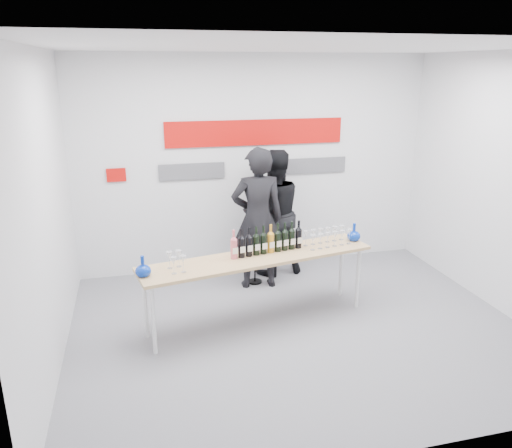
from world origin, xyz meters
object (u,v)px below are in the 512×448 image
object	(u,v)px
tasting_table	(258,261)
mic_stand	(255,248)
presenter_left	(257,219)
presenter_right	(273,213)

from	to	relation	value
tasting_table	mic_stand	size ratio (longest dim) A/B	1.67
presenter_left	tasting_table	bearing A→B (deg)	80.57
tasting_table	presenter_right	xyz separation A→B (m)	(0.55, 1.35, 0.14)
tasting_table	presenter_right	size ratio (longest dim) A/B	1.55
presenter_right	mic_stand	world-z (taller)	presenter_right
presenter_left	mic_stand	xyz separation A→B (m)	(-0.01, 0.09, -0.44)
tasting_table	presenter_left	xyz separation A→B (m)	(0.23, 0.97, 0.19)
tasting_table	mic_stand	distance (m)	1.11
tasting_table	mic_stand	xyz separation A→B (m)	(0.22, 1.06, -0.24)
presenter_left	presenter_right	world-z (taller)	presenter_left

